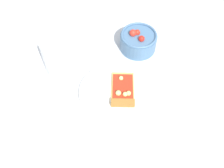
{
  "coord_description": "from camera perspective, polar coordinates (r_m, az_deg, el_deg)",
  "views": [
    {
      "loc": [
        -0.47,
        -0.06,
        0.71
      ],
      "look_at": [
        0.01,
        -0.01,
        0.03
      ],
      "focal_mm": 42.11,
      "sensor_mm": 36.0,
      "label": 1
    }
  ],
  "objects": [
    {
      "name": "ground_plane",
      "position": [
        0.85,
        -0.71,
        -1.92
      ],
      "size": [
        2.4,
        2.4,
        0.0
      ],
      "primitive_type": "plane",
      "color": "silver",
      "rests_on": "ground"
    },
    {
      "name": "pizza_slice_main",
      "position": [
        0.83,
        2.36,
        -1.71
      ],
      "size": [
        0.13,
        0.08,
        0.02
      ],
      "color": "#E5B256",
      "rests_on": "plate"
    },
    {
      "name": "salad_bowl",
      "position": [
        0.96,
        5.71,
        9.31
      ],
      "size": [
        0.13,
        0.13,
        0.08
      ],
      "color": "#4C7299",
      "rests_on": "ground_plane"
    },
    {
      "name": "plate",
      "position": [
        0.85,
        0.45,
        -1.5
      ],
      "size": [
        0.23,
        0.23,
        0.01
      ],
      "primitive_type": "cylinder",
      "color": "silver",
      "rests_on": "ground_plane"
    },
    {
      "name": "soda_glass",
      "position": [
        0.88,
        -12.2,
        5.98
      ],
      "size": [
        0.08,
        0.08,
        0.14
      ],
      "color": "silver",
      "rests_on": "ground_plane"
    }
  ]
}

